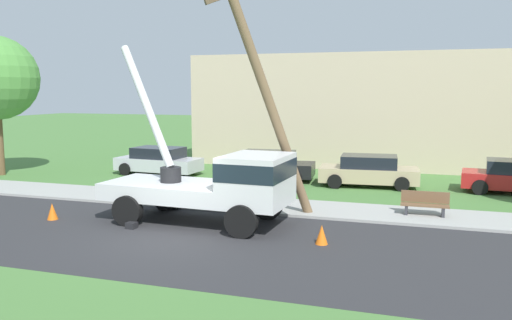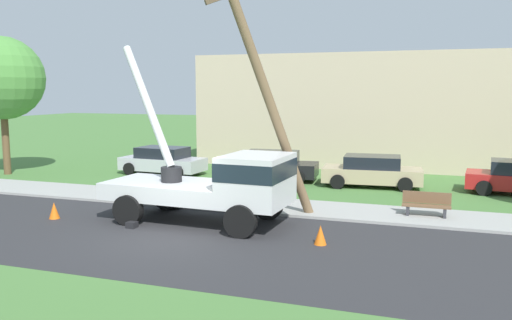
% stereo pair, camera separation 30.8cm
% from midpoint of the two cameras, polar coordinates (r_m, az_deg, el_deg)
% --- Properties ---
extents(ground_plane, '(120.00, 120.00, 0.00)m').
position_cam_midpoint_polar(ground_plane, '(26.90, 2.02, -1.73)').
color(ground_plane, '#477538').
extents(road_asphalt, '(80.00, 7.15, 0.01)m').
position_cam_midpoint_polar(road_asphalt, '(15.94, -9.91, -8.35)').
color(road_asphalt, '#2B2B2D').
rests_on(road_asphalt, ground).
extents(sidewalk_strip, '(80.00, 2.61, 0.10)m').
position_cam_midpoint_polar(sidewalk_strip, '(20.24, -3.48, -4.69)').
color(sidewalk_strip, '#9E9E99').
rests_on(sidewalk_strip, ground).
extents(utility_truck, '(6.75, 3.21, 5.98)m').
position_cam_midpoint_polar(utility_truck, '(17.01, -4.52, -2.40)').
color(utility_truck, silver).
rests_on(utility_truck, ground).
extents(leaning_utility_pole, '(3.18, 2.59, 8.51)m').
position_cam_midpoint_polar(leaning_utility_pole, '(17.48, 0.49, 7.59)').
color(leaning_utility_pole, brown).
rests_on(leaning_utility_pole, ground).
extents(traffic_cone_ahead, '(0.36, 0.36, 0.56)m').
position_cam_midpoint_polar(traffic_cone_ahead, '(15.12, 6.58, -8.08)').
color(traffic_cone_ahead, orange).
rests_on(traffic_cone_ahead, ground).
extents(traffic_cone_behind, '(0.36, 0.36, 0.56)m').
position_cam_midpoint_polar(traffic_cone_behind, '(19.17, -21.73, -5.22)').
color(traffic_cone_behind, orange).
rests_on(traffic_cone_behind, ground).
extents(parked_sedan_silver, '(4.51, 2.20, 1.42)m').
position_cam_midpoint_polar(parked_sedan_silver, '(27.74, -10.87, -0.09)').
color(parked_sedan_silver, '#B7B7BF').
rests_on(parked_sedan_silver, ground).
extents(parked_sedan_black, '(4.54, 2.27, 1.42)m').
position_cam_midpoint_polar(parked_sedan_black, '(25.56, 1.02, -0.60)').
color(parked_sedan_black, black).
rests_on(parked_sedan_black, ground).
extents(parked_sedan_tan, '(4.52, 2.22, 1.42)m').
position_cam_midpoint_polar(parked_sedan_tan, '(24.35, 11.82, -1.17)').
color(parked_sedan_tan, tan).
rests_on(parked_sedan_tan, ground).
extents(park_bench, '(1.60, 0.45, 0.90)m').
position_cam_midpoint_polar(park_bench, '(18.90, 17.46, -4.64)').
color(park_bench, brown).
rests_on(park_bench, ground).
extents(lowrise_building_backdrop, '(18.00, 6.00, 6.40)m').
position_cam_midpoint_polar(lowrise_building_backdrop, '(31.85, 9.95, 5.40)').
color(lowrise_building_backdrop, '#C6B293').
rests_on(lowrise_building_backdrop, ground).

